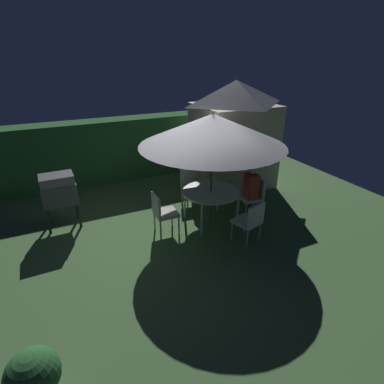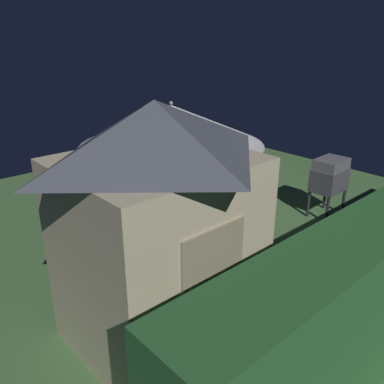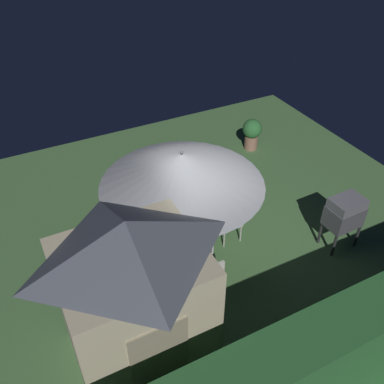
# 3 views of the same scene
# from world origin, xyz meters

# --- Properties ---
(ground_plane) EXTENTS (11.00, 11.00, 0.00)m
(ground_plane) POSITION_xyz_m (0.00, 0.00, 0.00)
(ground_plane) COLOR #47703D
(hedge_backdrop) EXTENTS (7.38, 0.74, 1.78)m
(hedge_backdrop) POSITION_xyz_m (0.00, 3.50, 0.89)
(hedge_backdrop) COLOR #28602D
(hedge_backdrop) RESTS_ON ground
(garden_shed) EXTENTS (2.09, 1.83, 2.86)m
(garden_shed) POSITION_xyz_m (2.31, 1.67, 1.46)
(garden_shed) COLOR #C6B793
(garden_shed) RESTS_ON ground
(patio_table) EXTENTS (1.24, 1.24, 0.77)m
(patio_table) POSITION_xyz_m (0.70, -0.03, 0.71)
(patio_table) COLOR white
(patio_table) RESTS_ON ground
(patio_umbrella) EXTENTS (2.99, 2.99, 2.48)m
(patio_umbrella) POSITION_xyz_m (0.70, -0.03, 2.10)
(patio_umbrella) COLOR #4C4C51
(patio_umbrella) RESTS_ON ground
(bbq_grill) EXTENTS (0.71, 0.52, 1.20)m
(bbq_grill) POSITION_xyz_m (-2.29, 1.19, 0.85)
(bbq_grill) COLOR #47474C
(bbq_grill) RESTS_ON ground
(chair_near_shed) EXTENTS (0.51, 0.51, 0.90)m
(chair_near_shed) POSITION_xyz_m (1.77, -0.15, 0.52)
(chair_near_shed) COLOR silver
(chair_near_shed) RESTS_ON ground
(chair_far_side) EXTENTS (0.48, 0.48, 0.90)m
(chair_far_side) POSITION_xyz_m (0.75, 1.11, 0.52)
(chair_far_side) COLOR silver
(chair_far_side) RESTS_ON ground
(chair_toward_hedge) EXTENTS (0.47, 0.47, 0.90)m
(chair_toward_hedge) POSITION_xyz_m (-0.42, -0.02, 0.52)
(chair_toward_hedge) COLOR silver
(chair_toward_hedge) RESTS_ON ground
(chair_toward_house) EXTENTS (0.57, 0.58, 0.90)m
(chair_toward_house) POSITION_xyz_m (1.02, -1.10, 0.52)
(chair_toward_house) COLOR silver
(chair_toward_house) RESTS_ON ground
(potted_plant_by_shed) EXTENTS (0.53, 0.53, 0.89)m
(potted_plant_by_shed) POSITION_xyz_m (-2.82, -2.87, 0.51)
(potted_plant_by_shed) COLOR #936651
(potted_plant_by_shed) RESTS_ON ground
(person_in_red) EXTENTS (0.28, 0.36, 1.26)m
(person_in_red) POSITION_xyz_m (1.69, -0.14, 0.78)
(person_in_red) COLOR #CC3D33
(person_in_red) RESTS_ON ground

